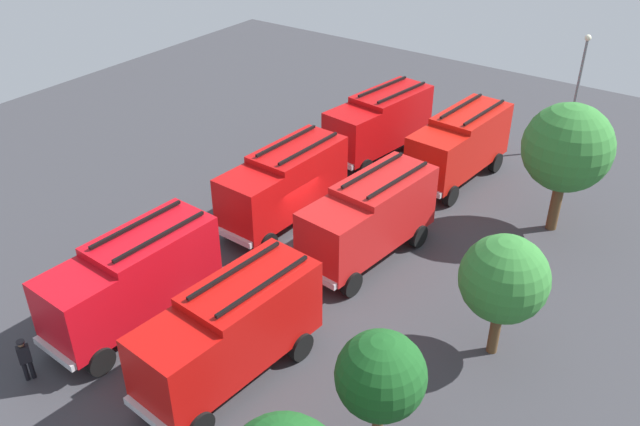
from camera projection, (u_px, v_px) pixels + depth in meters
ground_plane at (320, 238)px, 31.81m from camera, size 56.08×56.08×0.00m
fire_truck_0 at (379, 122)px, 38.34m from camera, size 7.47×3.55×3.88m
fire_truck_1 at (284, 183)px, 32.00m from camera, size 7.31×3.04×3.88m
fire_truck_2 at (132, 278)px, 25.51m from camera, size 7.32×3.06×3.88m
fire_truck_3 at (460, 144)px, 35.79m from camera, size 7.37×3.23×3.88m
fire_truck_4 at (369, 217)px, 29.37m from camera, size 7.42×3.39×3.88m
fire_truck_5 at (230, 330)px, 22.95m from camera, size 7.38×3.25×3.88m
firefighter_0 at (398, 197)px, 33.29m from camera, size 0.35×0.47×1.69m
firefighter_1 at (25, 358)px, 23.43m from camera, size 0.48×0.40×1.76m
tree_0 at (567, 148)px, 30.36m from camera, size 4.13×4.13×6.40m
tree_1 at (504, 279)px, 23.45m from camera, size 3.21×3.21×4.98m
tree_2 at (381, 376)px, 19.99m from camera, size 2.82×2.82×4.37m
traffic_cone_0 at (224, 222)px, 32.51m from camera, size 0.39×0.39×0.55m
lamppost at (578, 85)px, 37.97m from camera, size 0.36×0.36×6.98m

